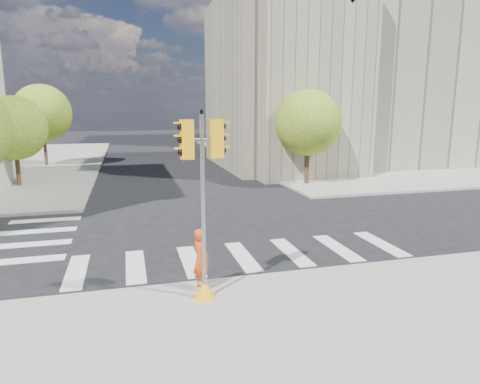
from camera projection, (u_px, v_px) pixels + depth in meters
name	position (u px, v px, depth m)	size (l,w,h in m)	color
ground	(232.00, 239.00, 16.66)	(160.00, 160.00, 0.00)	black
sidewalk_far_right	(353.00, 154.00, 46.32)	(28.00, 40.00, 0.15)	gray
civic_building	(352.00, 81.00, 37.28)	(26.00, 16.00, 19.39)	gray
office_tower	(313.00, 34.00, 59.06)	(20.00, 18.00, 30.00)	#9EA0A3
tree_lw_mid	(14.00, 128.00, 26.54)	(4.00, 4.00, 5.77)	#382616
tree_lw_far	(42.00, 113.00, 35.87)	(4.80, 4.80, 6.95)	#382616
tree_re_near	(308.00, 123.00, 27.23)	(4.20, 4.20, 6.16)	#382616
tree_re_mid	(254.00, 115.00, 38.54)	(4.60, 4.60, 6.66)	#382616
tree_re_far	(225.00, 117.00, 50.01)	(4.00, 4.00, 5.88)	#382616
lamp_near	(292.00, 114.00, 31.04)	(0.35, 0.18, 8.11)	black
lamp_far	(242.00, 112.00, 44.31)	(0.35, 0.18, 8.11)	black
traffic_signal	(203.00, 222.00, 10.80)	(1.08, 0.56, 4.86)	#F8A40D
photographer	(201.00, 259.00, 11.60)	(0.63, 0.41, 1.72)	#CF4413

